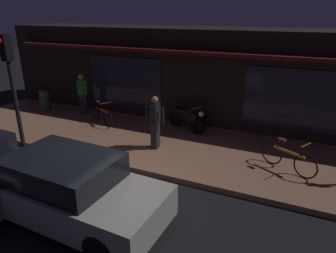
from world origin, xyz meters
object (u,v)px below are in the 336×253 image
(bicycle_parked, at_px, (288,158))
(person_photographer, at_px, (83,93))
(bicycle_extra, at_px, (102,114))
(traffic_light_pole, at_px, (11,76))
(motorcycle, at_px, (187,117))
(parked_car_across, at_px, (69,189))
(person_bystander, at_px, (155,121))
(trash_bin, at_px, (45,99))

(bicycle_parked, xyz_separation_m, person_photographer, (-8.14, 1.67, 0.52))
(bicycle_parked, distance_m, bicycle_extra, 6.83)
(person_photographer, bearing_deg, traffic_light_pole, -78.67)
(motorcycle, distance_m, traffic_light_pole, 5.69)
(motorcycle, bearing_deg, parked_car_across, -95.03)
(traffic_light_pole, relative_size, parked_car_across, 0.87)
(bicycle_extra, xyz_separation_m, person_bystander, (2.88, -1.16, 0.52))
(motorcycle, relative_size, person_bystander, 0.96)
(person_bystander, distance_m, parked_car_across, 3.69)
(bicycle_parked, relative_size, bicycle_extra, 0.99)
(traffic_light_pole, bearing_deg, person_bystander, 29.09)
(bicycle_parked, distance_m, person_bystander, 3.92)
(person_bystander, xyz_separation_m, parked_car_across, (-0.16, -3.67, -0.32))
(person_photographer, bearing_deg, person_bystander, -23.09)
(person_photographer, bearing_deg, trash_bin, -173.85)
(parked_car_across, bearing_deg, motorcycle, 84.97)
(person_bystander, xyz_separation_m, trash_bin, (-6.19, 1.61, -0.41))
(person_bystander, bearing_deg, motorcycle, 79.82)
(trash_bin, relative_size, parked_car_across, 0.22)
(bicycle_parked, bearing_deg, motorcycle, 154.54)
(traffic_light_pole, xyz_separation_m, parked_car_across, (3.35, -1.72, -1.77))
(parked_car_across, bearing_deg, bicycle_parked, 43.40)
(motorcycle, height_order, person_bystander, person_bystander)
(person_photographer, relative_size, parked_car_across, 0.40)
(trash_bin, bearing_deg, person_bystander, -14.56)
(parked_car_across, bearing_deg, bicycle_extra, 119.43)
(person_photographer, relative_size, trash_bin, 1.80)
(bicycle_extra, height_order, parked_car_across, parked_car_across)
(person_bystander, bearing_deg, bicycle_extra, 158.11)
(person_photographer, distance_m, trash_bin, 1.98)
(person_bystander, distance_m, traffic_light_pole, 4.26)
(motorcycle, relative_size, bicycle_parked, 1.09)
(bicycle_parked, xyz_separation_m, trash_bin, (-10.07, 1.46, 0.11))
(bicycle_extra, bearing_deg, bicycle_parked, -8.51)
(trash_bin, xyz_separation_m, traffic_light_pole, (2.68, -3.56, 1.86))
(bicycle_parked, distance_m, traffic_light_pole, 7.92)
(bicycle_parked, distance_m, trash_bin, 10.17)
(motorcycle, xyz_separation_m, bicycle_extra, (-3.21, -0.68, -0.14))
(person_bystander, bearing_deg, trash_bin, 165.44)
(motorcycle, height_order, bicycle_extra, motorcycle)
(bicycle_extra, distance_m, traffic_light_pole, 3.73)
(trash_bin, bearing_deg, parked_car_across, -41.18)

